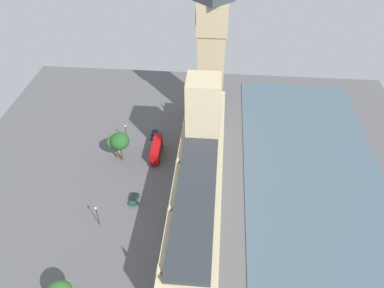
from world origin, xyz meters
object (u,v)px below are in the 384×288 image
at_px(car_blue_far_end, 154,134).
at_px(plane_tree_midblock, 115,142).
at_px(parliament_building, 200,171).
at_px(clock_tower, 212,38).
at_px(pedestrian_by_river_gate, 166,215).
at_px(plane_tree_under_trees, 120,141).
at_px(car_dark_green_near_tower, 134,199).
at_px(double_decker_bus_leading, 157,149).
at_px(street_lamp_opposite_hall, 126,131).
at_px(street_lamp_trailing, 97,213).

relative_size(car_blue_far_end, plane_tree_midblock, 0.59).
bearing_deg(plane_tree_midblock, parliament_building, 154.13).
bearing_deg(car_blue_far_end, parliament_building, -54.93).
bearing_deg(clock_tower, pedestrian_by_river_gate, 79.27).
bearing_deg(parliament_building, car_blue_far_end, -55.63).
distance_m(parliament_building, car_blue_far_end, 29.92).
distance_m(plane_tree_midblock, plane_tree_under_trees, 2.46).
bearing_deg(pedestrian_by_river_gate, parliament_building, 35.57).
bearing_deg(parliament_building, car_dark_green_near_tower, 13.72).
distance_m(double_decker_bus_leading, plane_tree_under_trees, 11.45).
xyz_separation_m(parliament_building, clock_tower, (-0.82, -36.87, 20.15)).
bearing_deg(parliament_building, pedestrian_by_river_gate, 48.57).
bearing_deg(pedestrian_by_river_gate, street_lamp_opposite_hall, 106.76).
distance_m(pedestrian_by_river_gate, plane_tree_midblock, 28.65).
bearing_deg(double_decker_bus_leading, plane_tree_under_trees, -165.40).
distance_m(clock_tower, plane_tree_midblock, 42.59).
xyz_separation_m(car_blue_far_end, double_decker_bus_leading, (-2.31, 9.38, 1.74)).
bearing_deg(plane_tree_under_trees, car_dark_green_near_tower, 113.52).
height_order(parliament_building, double_decker_bus_leading, parliament_building).
bearing_deg(street_lamp_trailing, plane_tree_under_trees, -90.72).
height_order(pedestrian_by_river_gate, plane_tree_under_trees, plane_tree_under_trees).
distance_m(car_blue_far_end, pedestrian_by_river_gate, 33.87).
height_order(pedestrian_by_river_gate, street_lamp_opposite_hall, street_lamp_opposite_hall).
bearing_deg(street_lamp_trailing, pedestrian_by_river_gate, -166.91).
xyz_separation_m(car_blue_far_end, car_dark_green_near_tower, (0.83, 28.09, -0.00)).
bearing_deg(pedestrian_by_river_gate, double_decker_bus_leading, 91.77).
relative_size(double_decker_bus_leading, car_dark_green_near_tower, 2.42).
xyz_separation_m(car_blue_far_end, plane_tree_under_trees, (7.73, 12.23, 6.44)).
relative_size(car_dark_green_near_tower, pedestrian_by_river_gate, 2.60).
relative_size(clock_tower, street_lamp_opposite_hall, 8.25).
xyz_separation_m(double_decker_bus_leading, street_lamp_opposite_hall, (10.44, -5.64, 2.01)).
xyz_separation_m(parliament_building, car_blue_far_end, (16.34, -23.89, -7.56)).
distance_m(parliament_building, double_decker_bus_leading, 21.00).
bearing_deg(plane_tree_midblock, double_decker_bus_leading, -170.96).
bearing_deg(pedestrian_by_river_gate, clock_tower, 66.27).
xyz_separation_m(car_blue_far_end, pedestrian_by_river_gate, (-8.49, 32.79, -0.14)).
bearing_deg(car_blue_far_end, plane_tree_under_trees, -121.63).
bearing_deg(street_lamp_trailing, clock_tower, -116.93).
xyz_separation_m(clock_tower, plane_tree_under_trees, (24.90, 25.20, -21.27)).
xyz_separation_m(car_blue_far_end, street_lamp_trailing, (8.04, 36.64, 3.60)).
bearing_deg(pedestrian_by_river_gate, car_blue_far_end, 91.51).
height_order(clock_tower, plane_tree_midblock, clock_tower).
distance_m(pedestrian_by_river_gate, street_lamp_trailing, 17.38).
bearing_deg(plane_tree_midblock, plane_tree_under_trees, 154.02).
distance_m(clock_tower, plane_tree_under_trees, 41.32).
bearing_deg(car_blue_far_end, pedestrian_by_river_gate, -74.79).
xyz_separation_m(clock_tower, street_lamp_trailing, (25.20, 49.61, -24.10)).
xyz_separation_m(pedestrian_by_river_gate, street_lamp_opposite_hall, (16.61, -29.05, 3.89)).
xyz_separation_m(parliament_building, plane_tree_under_trees, (24.08, -11.67, -1.12)).
distance_m(clock_tower, car_dark_green_near_tower, 52.70).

